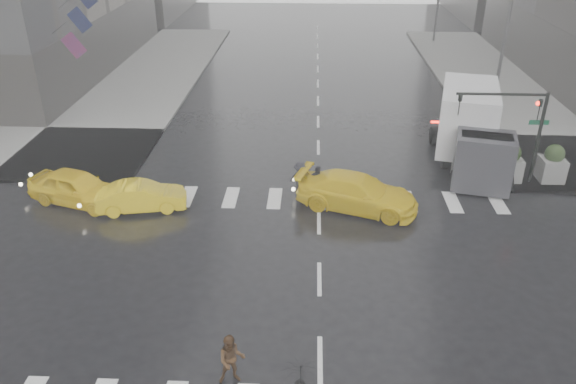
{
  "coord_description": "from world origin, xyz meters",
  "views": [
    {
      "loc": [
        -0.39,
        -16.37,
        12.06
      ],
      "look_at": [
        -1.21,
        2.0,
        2.44
      ],
      "focal_mm": 35.0,
      "sensor_mm": 36.0,
      "label": 1
    }
  ],
  "objects_px": {
    "box_truck": "(471,128)",
    "taxi_mid": "(141,197)",
    "traffic_signal_pole": "(520,120)",
    "pedestrian_brown": "(232,359)",
    "taxi_front": "(77,187)"
  },
  "relations": [
    {
      "from": "traffic_signal_pole",
      "to": "pedestrian_brown",
      "type": "bearing_deg",
      "value": -131.64
    },
    {
      "from": "traffic_signal_pole",
      "to": "taxi_mid",
      "type": "distance_m",
      "value": 17.22
    },
    {
      "from": "box_truck",
      "to": "traffic_signal_pole",
      "type": "bearing_deg",
      "value": -40.02
    },
    {
      "from": "traffic_signal_pole",
      "to": "box_truck",
      "type": "bearing_deg",
      "value": 126.85
    },
    {
      "from": "traffic_signal_pole",
      "to": "pedestrian_brown",
      "type": "distance_m",
      "value": 17.43
    },
    {
      "from": "taxi_front",
      "to": "pedestrian_brown",
      "type": "bearing_deg",
      "value": -122.8
    },
    {
      "from": "traffic_signal_pole",
      "to": "taxi_mid",
      "type": "height_order",
      "value": "traffic_signal_pole"
    },
    {
      "from": "pedestrian_brown",
      "to": "taxi_mid",
      "type": "height_order",
      "value": "pedestrian_brown"
    },
    {
      "from": "pedestrian_brown",
      "to": "taxi_front",
      "type": "xyz_separation_m",
      "value": [
        -8.24,
        10.12,
        -0.04
      ]
    },
    {
      "from": "pedestrian_brown",
      "to": "traffic_signal_pole",
      "type": "bearing_deg",
      "value": 37.11
    },
    {
      "from": "taxi_mid",
      "to": "box_truck",
      "type": "bearing_deg",
      "value": -82.0
    },
    {
      "from": "traffic_signal_pole",
      "to": "taxi_front",
      "type": "height_order",
      "value": "traffic_signal_pole"
    },
    {
      "from": "traffic_signal_pole",
      "to": "taxi_front",
      "type": "bearing_deg",
      "value": -171.97
    },
    {
      "from": "taxi_mid",
      "to": "box_truck",
      "type": "height_order",
      "value": "box_truck"
    },
    {
      "from": "box_truck",
      "to": "taxi_mid",
      "type": "bearing_deg",
      "value": -147.73
    }
  ]
}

